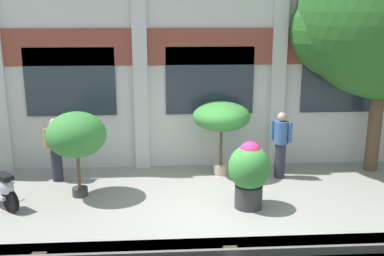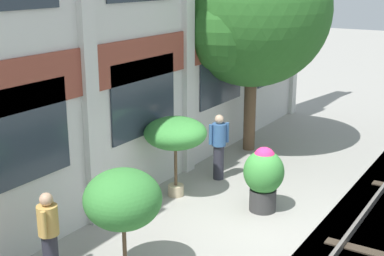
{
  "view_description": "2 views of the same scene",
  "coord_description": "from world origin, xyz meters",
  "px_view_note": "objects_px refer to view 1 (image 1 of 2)",
  "views": [
    {
      "loc": [
        -1.16,
        -8.41,
        3.91
      ],
      "look_at": [
        -0.54,
        1.32,
        1.4
      ],
      "focal_mm": 42.0,
      "sensor_mm": 36.0,
      "label": 1
    },
    {
      "loc": [
        -9.11,
        -4.2,
        4.87
      ],
      "look_at": [
        -0.22,
        1.4,
        1.82
      ],
      "focal_mm": 50.0,
      "sensor_mm": 36.0,
      "label": 2
    }
  ],
  "objects_px": {
    "potted_plant_terracotta_small": "(221,118)",
    "resident_watching_tracks": "(56,148)",
    "resident_near_plants": "(281,143)",
    "potted_plant_glazed_jar": "(249,171)",
    "scooter_second_parked": "(0,188)",
    "potted_plant_tall_urn": "(76,136)"
  },
  "relations": [
    {
      "from": "resident_watching_tracks",
      "to": "scooter_second_parked",
      "type": "bearing_deg",
      "value": -59.19
    },
    {
      "from": "scooter_second_parked",
      "to": "resident_watching_tracks",
      "type": "relative_size",
      "value": 0.71
    },
    {
      "from": "potted_plant_tall_urn",
      "to": "resident_watching_tracks",
      "type": "bearing_deg",
      "value": 125.24
    },
    {
      "from": "potted_plant_glazed_jar",
      "to": "resident_near_plants",
      "type": "xyz_separation_m",
      "value": [
        1.08,
        1.69,
        0.07
      ]
    },
    {
      "from": "resident_watching_tracks",
      "to": "resident_near_plants",
      "type": "bearing_deg",
      "value": 58.01
    },
    {
      "from": "resident_watching_tracks",
      "to": "potted_plant_glazed_jar",
      "type": "bearing_deg",
      "value": 36.38
    },
    {
      "from": "potted_plant_glazed_jar",
      "to": "scooter_second_parked",
      "type": "distance_m",
      "value": 5.12
    },
    {
      "from": "potted_plant_terracotta_small",
      "to": "resident_watching_tracks",
      "type": "relative_size",
      "value": 1.2
    },
    {
      "from": "potted_plant_glazed_jar",
      "to": "potted_plant_tall_urn",
      "type": "distance_m",
      "value": 3.72
    },
    {
      "from": "scooter_second_parked",
      "to": "resident_watching_tracks",
      "type": "xyz_separation_m",
      "value": [
        0.82,
        1.5,
        0.38
      ]
    },
    {
      "from": "potted_plant_tall_urn",
      "to": "resident_watching_tracks",
      "type": "height_order",
      "value": "potted_plant_tall_urn"
    },
    {
      "from": "potted_plant_glazed_jar",
      "to": "potted_plant_tall_urn",
      "type": "bearing_deg",
      "value": 166.96
    },
    {
      "from": "potted_plant_glazed_jar",
      "to": "resident_watching_tracks",
      "type": "distance_m",
      "value": 4.65
    },
    {
      "from": "potted_plant_terracotta_small",
      "to": "resident_watching_tracks",
      "type": "bearing_deg",
      "value": -177.3
    },
    {
      "from": "resident_near_plants",
      "to": "potted_plant_terracotta_small",
      "type": "bearing_deg",
      "value": -68.13
    },
    {
      "from": "potted_plant_glazed_jar",
      "to": "resident_watching_tracks",
      "type": "height_order",
      "value": "resident_watching_tracks"
    },
    {
      "from": "scooter_second_parked",
      "to": "resident_near_plants",
      "type": "bearing_deg",
      "value": -125.36
    },
    {
      "from": "scooter_second_parked",
      "to": "resident_near_plants",
      "type": "xyz_separation_m",
      "value": [
        6.18,
        1.37,
        0.43
      ]
    },
    {
      "from": "potted_plant_glazed_jar",
      "to": "potted_plant_terracotta_small",
      "type": "xyz_separation_m",
      "value": [
        -0.33,
        2.0,
        0.65
      ]
    },
    {
      "from": "potted_plant_terracotta_small",
      "to": "potted_plant_glazed_jar",
      "type": "bearing_deg",
      "value": -80.76
    },
    {
      "from": "potted_plant_tall_urn",
      "to": "potted_plant_glazed_jar",
      "type": "bearing_deg",
      "value": -13.04
    },
    {
      "from": "potted_plant_glazed_jar",
      "to": "resident_near_plants",
      "type": "height_order",
      "value": "resident_near_plants"
    }
  ]
}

